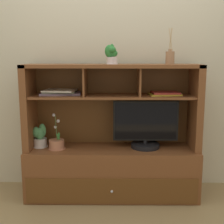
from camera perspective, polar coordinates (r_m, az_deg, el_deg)
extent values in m
cube|color=#8F774E|center=(3.05, 0.00, -15.15)|extent=(6.00, 6.00, 0.02)
cube|color=beige|center=(3.02, 0.05, 12.21)|extent=(6.00, 0.02, 2.80)
cube|color=brown|center=(2.95, 0.00, -10.94)|extent=(1.58, 0.47, 0.46)
cube|color=#5A3416|center=(2.77, -0.05, -14.59)|extent=(1.52, 0.01, 0.23)
sphere|color=silver|center=(2.76, -0.05, -14.70)|extent=(0.02, 0.02, 0.02)
cube|color=brown|center=(2.90, -15.24, 0.96)|extent=(0.06, 0.38, 0.77)
cube|color=brown|center=(2.88, 15.31, 0.91)|extent=(0.06, 0.38, 0.77)
cube|color=#5A3416|center=(2.97, 0.03, 1.27)|extent=(1.52, 0.02, 0.74)
cube|color=brown|center=(2.75, 0.00, 8.64)|extent=(1.58, 0.38, 0.03)
cube|color=brown|center=(2.77, 0.00, 2.99)|extent=(1.46, 0.34, 0.02)
cube|color=brown|center=(2.77, -5.07, 5.73)|extent=(0.02, 0.33, 0.25)
cube|color=brown|center=(2.77, 5.08, 5.72)|extent=(0.02, 0.33, 0.25)
cylinder|color=black|center=(2.89, 6.23, -6.24)|extent=(0.26, 0.26, 0.04)
cylinder|color=black|center=(2.88, 6.25, -5.56)|extent=(0.04, 0.04, 0.03)
cube|color=black|center=(2.83, 6.33, -1.66)|extent=(0.60, 0.03, 0.37)
cube|color=black|center=(2.81, 6.36, -1.73)|extent=(0.57, 0.00, 0.34)
cylinder|color=#AE6C4F|center=(2.87, -10.33, -5.97)|extent=(0.14, 0.14, 0.09)
cylinder|color=#AE6C4F|center=(2.88, -10.31, -6.73)|extent=(0.16, 0.16, 0.01)
cylinder|color=#4C6B38|center=(2.83, -10.44, -2.88)|extent=(0.02, 0.03, 0.23)
sphere|color=silver|center=(2.84, -10.56, -2.81)|extent=(0.03, 0.03, 0.03)
sphere|color=silver|center=(2.82, -10.07, -1.69)|extent=(0.03, 0.03, 0.03)
sphere|color=silver|center=(2.81, -10.89, -0.57)|extent=(0.03, 0.03, 0.03)
ellipsoid|color=#3F8C43|center=(2.84, -10.07, -4.61)|extent=(0.05, 0.06, 0.08)
ellipsoid|color=#3F8C43|center=(2.85, -10.00, -4.51)|extent=(0.04, 0.04, 0.08)
cylinder|color=beige|center=(2.96, -13.30, -5.59)|extent=(0.12, 0.12, 0.08)
cylinder|color=beige|center=(2.97, -13.27, -6.28)|extent=(0.14, 0.14, 0.01)
ellipsoid|color=#4B8F56|center=(2.94, -12.93, -3.39)|extent=(0.07, 0.04, 0.13)
ellipsoid|color=#4B8F56|center=(2.97, -13.11, -3.71)|extent=(0.07, 0.07, 0.12)
ellipsoid|color=#4B8F56|center=(2.96, -13.69, -3.63)|extent=(0.07, 0.06, 0.09)
ellipsoid|color=#4B8F56|center=(2.92, -13.99, -3.69)|extent=(0.07, 0.06, 0.10)
ellipsoid|color=#4B8F56|center=(2.92, -13.37, -3.99)|extent=(0.08, 0.07, 0.12)
cube|color=gold|center=(2.81, 9.84, 3.26)|extent=(0.30, 0.20, 0.01)
cube|color=maroon|center=(2.82, 9.95, 3.58)|extent=(0.26, 0.21, 0.02)
cube|color=slate|center=(2.85, -9.58, 3.45)|extent=(0.38, 0.27, 0.02)
cube|color=gray|center=(2.85, -9.77, 3.77)|extent=(0.29, 0.20, 0.01)
cube|color=beige|center=(2.84, -9.74, 4.01)|extent=(0.31, 0.28, 0.01)
cylinder|color=#946A49|center=(2.78, 10.82, 9.94)|extent=(0.08, 0.08, 0.11)
cylinder|color=#946A49|center=(2.78, 10.87, 11.30)|extent=(0.04, 0.04, 0.02)
cylinder|color=tan|center=(2.78, 11.02, 13.17)|extent=(0.00, 0.04, 0.20)
cylinder|color=tan|center=(2.79, 10.95, 13.17)|extent=(0.02, 0.01, 0.20)
cylinder|color=tan|center=(2.78, 10.86, 13.17)|extent=(0.02, 0.03, 0.20)
cylinder|color=tan|center=(2.78, 10.88, 13.18)|extent=(0.03, 0.04, 0.20)
cylinder|color=tan|center=(2.78, 10.98, 13.17)|extent=(0.04, 0.01, 0.20)
cylinder|color=silver|center=(2.73, 0.00, 9.60)|extent=(0.09, 0.09, 0.06)
cylinder|color=silver|center=(2.73, 0.00, 9.02)|extent=(0.10, 0.10, 0.01)
ellipsoid|color=#266B2C|center=(2.73, 0.27, 10.96)|extent=(0.07, 0.05, 0.06)
ellipsoid|color=#266B2C|center=(2.75, 0.10, 11.48)|extent=(0.05, 0.04, 0.11)
ellipsoid|color=#266B2C|center=(2.73, -0.50, 11.34)|extent=(0.08, 0.06, 0.11)
ellipsoid|color=#266B2C|center=(2.72, 0.02, 11.57)|extent=(0.07, 0.06, 0.06)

